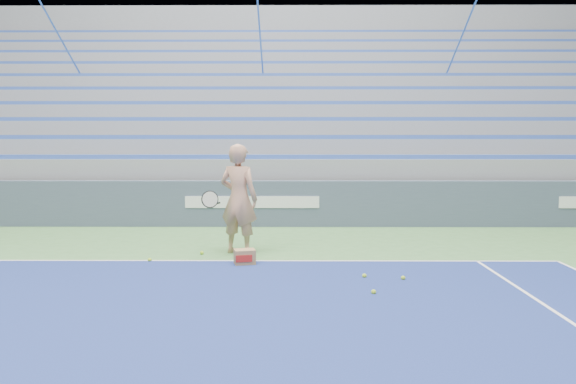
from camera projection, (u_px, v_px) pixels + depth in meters
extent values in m
cube|color=white|center=(236.00, 261.00, 9.59)|extent=(10.97, 0.05, 0.00)
cube|color=#3F4B60|center=(253.00, 203.00, 13.53)|extent=(30.00, 0.30, 1.10)
cube|color=white|center=(252.00, 202.00, 13.36)|extent=(3.20, 0.02, 0.28)
cube|color=gray|center=(262.00, 188.00, 18.06)|extent=(30.00, 8.50, 1.10)
cube|color=gray|center=(262.00, 163.00, 17.99)|extent=(30.00, 8.50, 0.50)
cube|color=#3153B3|center=(254.00, 157.00, 14.10)|extent=(29.60, 0.42, 0.11)
cube|color=gray|center=(263.00, 147.00, 18.36)|extent=(30.00, 7.65, 0.50)
cube|color=#3153B3|center=(256.00, 137.00, 14.90)|extent=(29.60, 0.42, 0.11)
cube|color=gray|center=(264.00, 132.00, 18.74)|extent=(30.00, 6.80, 0.50)
cube|color=#3153B3|center=(258.00, 119.00, 15.70)|extent=(29.60, 0.42, 0.11)
cube|color=gray|center=(264.00, 117.00, 19.12)|extent=(30.00, 5.95, 0.50)
cube|color=#3153B3|center=(260.00, 103.00, 16.50)|extent=(29.60, 0.42, 0.11)
cube|color=gray|center=(265.00, 103.00, 19.50)|extent=(30.00, 5.10, 0.50)
cube|color=#3153B3|center=(261.00, 89.00, 17.30)|extent=(29.60, 0.42, 0.11)
cube|color=gray|center=(265.00, 90.00, 19.87)|extent=(30.00, 4.25, 0.50)
cube|color=#3153B3|center=(263.00, 76.00, 18.10)|extent=(29.60, 0.42, 0.11)
cube|color=gray|center=(266.00, 77.00, 20.25)|extent=(30.00, 3.40, 0.50)
cube|color=#3153B3|center=(264.00, 63.00, 18.90)|extent=(29.60, 0.42, 0.11)
cube|color=gray|center=(266.00, 65.00, 20.63)|extent=(30.00, 2.55, 0.50)
cube|color=#3153B3|center=(265.00, 52.00, 19.70)|extent=(29.60, 0.42, 0.11)
cube|color=gray|center=(267.00, 53.00, 21.00)|extent=(30.00, 1.70, 0.50)
cube|color=#3153B3|center=(266.00, 42.00, 20.50)|extent=(29.60, 0.42, 0.11)
cube|color=gray|center=(267.00, 41.00, 21.38)|extent=(30.00, 0.85, 0.50)
cube|color=#3153B3|center=(267.00, 33.00, 21.30)|extent=(29.60, 0.42, 0.11)
cube|color=gray|center=(268.00, 101.00, 22.31)|extent=(31.00, 0.40, 7.30)
cylinder|color=#386DC4|center=(72.00, 60.00, 17.73)|extent=(0.05, 8.53, 5.04)
cylinder|color=#386DC4|center=(262.00, 60.00, 17.69)|extent=(0.05, 8.53, 5.04)
cylinder|color=#386DC4|center=(452.00, 60.00, 17.65)|extent=(0.05, 8.53, 5.04)
imported|color=tan|center=(239.00, 199.00, 10.23)|extent=(0.86, 0.72, 2.00)
cylinder|color=black|center=(218.00, 203.00, 9.98)|extent=(0.12, 0.27, 0.08)
cylinder|color=beige|center=(210.00, 199.00, 9.70)|extent=(0.29, 0.16, 0.28)
torus|color=black|center=(210.00, 199.00, 9.70)|extent=(0.31, 0.18, 0.30)
cube|color=#957148|center=(245.00, 257.00, 9.35)|extent=(0.39, 0.33, 0.26)
cube|color=#B21E19|center=(244.00, 259.00, 9.22)|extent=(0.27, 0.08, 0.12)
sphere|color=#AAD02A|center=(403.00, 278.00, 8.31)|extent=(0.07, 0.07, 0.07)
sphere|color=#AAD02A|center=(202.00, 253.00, 10.17)|extent=(0.07, 0.07, 0.07)
sphere|color=#AAD02A|center=(150.00, 260.00, 9.57)|extent=(0.07, 0.07, 0.07)
sphere|color=#AAD02A|center=(374.00, 292.00, 7.54)|extent=(0.07, 0.07, 0.07)
sphere|color=#AAD02A|center=(364.00, 276.00, 8.44)|extent=(0.07, 0.07, 0.07)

